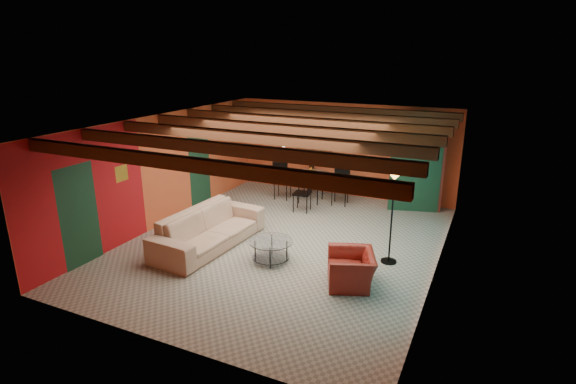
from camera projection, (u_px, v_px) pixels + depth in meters
The scene contains 11 objects.
room at pixel (286, 138), 9.50m from camera, with size 6.52×8.01×2.71m.
sofa at pixel (209, 228), 9.87m from camera, with size 2.82×1.10×0.82m, color tan.
armchair at pixel (351, 269), 8.28m from camera, with size 0.95×0.83×0.62m, color maroon.
coffee_table at pixel (271, 251), 9.19m from camera, with size 0.91×0.91×0.46m, color silver, non-canonical shape.
dining_table at pixel (311, 182), 12.74m from camera, with size 2.19×2.19×1.14m, color white, non-canonical shape.
armoire at pixel (418, 168), 12.09m from camera, with size 1.26×0.62×2.22m, color maroon.
floor_lamp at pixel (392, 217), 8.93m from camera, with size 0.40×0.40×1.97m, color black, non-canonical shape.
ceiling_fan at pixel (284, 139), 9.40m from camera, with size 1.50×1.50×0.44m, color #472614, non-canonical shape.
painting at pixel (314, 138), 13.40m from camera, with size 1.05×0.03×0.65m, color black.
potted_plant at pixel (422, 118), 11.68m from camera, with size 0.42×0.37×0.47m, color #26661E.
vase at pixel (311, 159), 12.54m from camera, with size 0.18×0.18×0.19m, color orange.
Camera 1 is at (4.01, -8.39, 4.15)m, focal length 28.17 mm.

